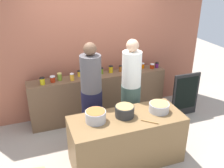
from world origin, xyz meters
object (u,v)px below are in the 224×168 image
preserve_jar_6 (94,72)px  preserve_jar_10 (128,66)px  preserve_jar_9 (121,69)px  preserve_jar_1 (53,79)px  preserve_jar_15 (157,65)px  preserve_jar_11 (134,67)px  chalkboard_sign (185,95)px  preserve_jar_2 (60,77)px  wooden_spoon (150,122)px  preserve_jar_0 (42,81)px  preserve_jar_7 (101,71)px  preserve_jar_12 (138,66)px  preserve_jar_5 (89,74)px  preserve_jar_8 (111,69)px  cook_with_tongs (92,99)px  preserve_jar_3 (72,77)px  cooking_pot_right (159,107)px  cooking_pot_left (96,116)px  preserve_jar_4 (79,74)px  cook_in_cap (131,94)px  preserve_jar_14 (152,66)px  cooking_pot_center (125,111)px

preserve_jar_6 → preserve_jar_10: size_ratio=0.81×
preserve_jar_6 → preserve_jar_9: preserve_jar_9 is taller
preserve_jar_1 → preserve_jar_15: preserve_jar_1 is taller
preserve_jar_11 → chalkboard_sign: size_ratio=0.16×
preserve_jar_2 → wooden_spoon: 1.93m
preserve_jar_0 → preserve_jar_1: (0.18, 0.04, -0.01)m
preserve_jar_2 → preserve_jar_7: (0.82, 0.05, -0.01)m
preserve_jar_12 → preserve_jar_5: bearing=-176.7°
preserve_jar_8 → cook_with_tongs: size_ratio=0.08×
preserve_jar_3 → preserve_jar_9: size_ratio=1.11×
preserve_jar_3 → cooking_pot_right: bearing=-51.2°
preserve_jar_15 → preserve_jar_7: bearing=176.3°
preserve_jar_2 → preserve_jar_15: preserve_jar_2 is taller
cooking_pot_left → cooking_pot_right: (0.99, -0.06, -0.01)m
preserve_jar_4 → chalkboard_sign: 2.17m
preserve_jar_8 → cook_in_cap: size_ratio=0.08×
cooking_pot_right → cook_with_tongs: size_ratio=0.17×
preserve_jar_1 → preserve_jar_7: bearing=5.6°
preserve_jar_3 → preserve_jar_9: (0.99, 0.11, -0.01)m
preserve_jar_9 → cook_with_tongs: (-0.81, -0.76, -0.17)m
preserve_jar_7 → preserve_jar_14: (1.06, -0.09, -0.01)m
preserve_jar_9 → chalkboard_sign: (1.20, -0.57, -0.52)m
preserve_jar_6 → cook_in_cap: cook_in_cap is taller
preserve_jar_8 → preserve_jar_12: (0.60, -0.00, -0.00)m
preserve_jar_0 → chalkboard_sign: 2.81m
preserve_jar_5 → preserve_jar_11: (0.92, -0.01, 0.03)m
preserve_jar_0 → preserve_jar_5: preserve_jar_0 is taller
preserve_jar_7 → preserve_jar_12: (0.79, -0.01, 0.01)m
preserve_jar_14 → chalkboard_sign: preserve_jar_14 is taller
preserve_jar_2 → preserve_jar_14: 1.88m
cooking_pot_center → chalkboard_sign: cooking_pot_center is taller
cooking_pot_left → cook_with_tongs: (0.11, 0.61, -0.06)m
preserve_jar_11 → cooking_pot_center: (-0.75, -1.33, -0.12)m
preserve_jar_5 → preserve_jar_1: bearing=-178.1°
preserve_jar_8 → preserve_jar_11: 0.47m
preserve_jar_6 → preserve_jar_11: (0.82, -0.06, 0.02)m
cook_in_cap → preserve_jar_8: bearing=95.5°
preserve_jar_0 → preserve_jar_5: size_ratio=1.31×
preserve_jar_15 → cook_with_tongs: 1.75m
preserve_jar_3 → preserve_jar_7: size_ratio=1.18×
preserve_jar_5 → cooking_pot_right: size_ratio=0.32×
preserve_jar_7 → preserve_jar_9: size_ratio=0.94×
cook_with_tongs → cook_in_cap: size_ratio=1.00×
preserve_jar_14 → wooden_spoon: preserve_jar_14 is taller
preserve_jar_3 → cooking_pot_left: size_ratio=0.46×
preserve_jar_3 → chalkboard_sign: bearing=-11.7°
preserve_jar_8 → preserve_jar_12: size_ratio=1.00×
preserve_jar_1 → preserve_jar_6: (0.79, 0.08, 0.00)m
cooking_pot_left → chalkboard_sign: size_ratio=0.32×
wooden_spoon → preserve_jar_10: bearing=77.3°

